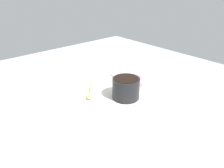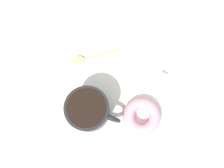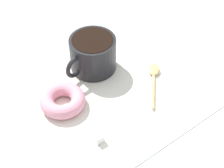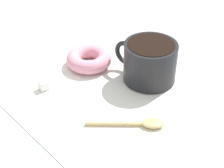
{
  "view_description": "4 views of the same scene",
  "coord_description": "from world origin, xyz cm",
  "px_view_note": "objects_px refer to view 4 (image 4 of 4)",
  "views": [
    {
      "loc": [
        47.61,
        57.79,
        38.33
      ],
      "look_at": [
        -1.22,
        2.17,
        2.3
      ],
      "focal_mm": 35.0,
      "sensor_mm": 36.0,
      "label": 1
    },
    {
      "loc": [
        -8.35,
        12.04,
        59.03
      ],
      "look_at": [
        -1.22,
        2.17,
        2.3
      ],
      "focal_mm": 40.0,
      "sensor_mm": 36.0,
      "label": 2
    },
    {
      "loc": [
        -29.44,
        -40.49,
        54.58
      ],
      "look_at": [
        -1.22,
        2.17,
        2.3
      ],
      "focal_mm": 60.0,
      "sensor_mm": 36.0,
      "label": 3
    },
    {
      "loc": [
        39.79,
        -29.84,
        40.37
      ],
      "look_at": [
        -1.22,
        2.17,
        2.3
      ],
      "focal_mm": 60.0,
      "sensor_mm": 36.0,
      "label": 4
    }
  ],
  "objects_px": {
    "donut": "(89,59)",
    "sugar_cube": "(43,85)",
    "coffee_cup": "(149,61)",
    "spoon": "(142,123)"
  },
  "relations": [
    {
      "from": "donut",
      "to": "spoon",
      "type": "xyz_separation_m",
      "value": [
        0.19,
        -0.03,
        -0.01
      ]
    },
    {
      "from": "donut",
      "to": "sugar_cube",
      "type": "bearing_deg",
      "value": -82.99
    },
    {
      "from": "sugar_cube",
      "to": "donut",
      "type": "bearing_deg",
      "value": 97.01
    },
    {
      "from": "donut",
      "to": "spoon",
      "type": "height_order",
      "value": "donut"
    },
    {
      "from": "sugar_cube",
      "to": "coffee_cup",
      "type": "bearing_deg",
      "value": 61.61
    },
    {
      "from": "donut",
      "to": "coffee_cup",
      "type": "bearing_deg",
      "value": 29.93
    },
    {
      "from": "spoon",
      "to": "sugar_cube",
      "type": "distance_m",
      "value": 0.2
    },
    {
      "from": "coffee_cup",
      "to": "donut",
      "type": "bearing_deg",
      "value": -150.07
    },
    {
      "from": "donut",
      "to": "sugar_cube",
      "type": "distance_m",
      "value": 0.11
    },
    {
      "from": "coffee_cup",
      "to": "sugar_cube",
      "type": "relative_size",
      "value": 7.96
    }
  ]
}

